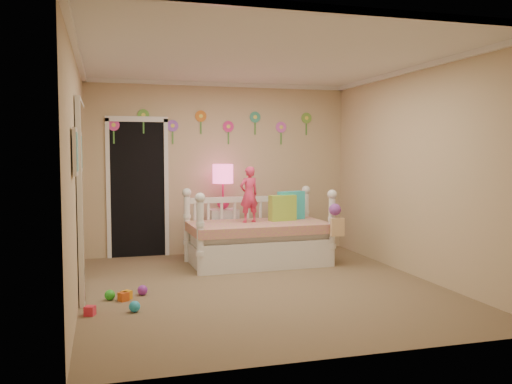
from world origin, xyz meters
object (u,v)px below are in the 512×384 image
object	(u,v)px
daybed	(258,227)
nightstand	(223,232)
table_lamp	(223,179)
child	(249,195)

from	to	relation	value
daybed	nightstand	size ratio (longest dim) A/B	2.75
nightstand	table_lamp	world-z (taller)	table_lamp
daybed	nightstand	world-z (taller)	daybed
child	nightstand	size ratio (longest dim) A/B	1.10
daybed	nightstand	xyz separation A→B (m)	(-0.34, 0.72, -0.17)
daybed	table_lamp	world-z (taller)	table_lamp
child	table_lamp	world-z (taller)	table_lamp
table_lamp	daybed	bearing A→B (deg)	-64.97
daybed	child	xyz separation A→B (m)	(-0.12, 0.04, 0.44)
daybed	nightstand	distance (m)	0.81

